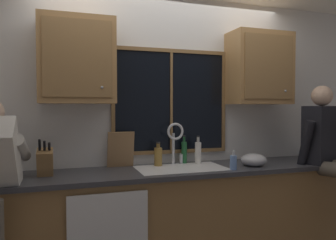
# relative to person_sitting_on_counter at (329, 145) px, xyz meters

# --- Properties ---
(back_wall) EXTENTS (6.00, 0.12, 2.55)m
(back_wall) POSITION_rel_person_sitting_on_counter_xyz_m (-1.46, 0.63, 0.17)
(back_wall) COLOR silver
(back_wall) RESTS_ON floor
(window_glass) EXTENTS (1.10, 0.02, 0.95)m
(window_glass) POSITION_rel_person_sitting_on_counter_xyz_m (-1.40, 0.56, 0.42)
(window_glass) COLOR black
(window_frame_top) EXTENTS (1.17, 0.02, 0.04)m
(window_frame_top) POSITION_rel_person_sitting_on_counter_xyz_m (-1.40, 0.55, 0.91)
(window_frame_top) COLOR brown
(window_frame_bottom) EXTENTS (1.17, 0.02, 0.04)m
(window_frame_bottom) POSITION_rel_person_sitting_on_counter_xyz_m (-1.40, 0.55, -0.07)
(window_frame_bottom) COLOR brown
(window_frame_left) EXTENTS (0.03, 0.02, 0.95)m
(window_frame_left) POSITION_rel_person_sitting_on_counter_xyz_m (-1.97, 0.55, 0.42)
(window_frame_left) COLOR brown
(window_frame_right) EXTENTS (0.03, 0.02, 0.95)m
(window_frame_right) POSITION_rel_person_sitting_on_counter_xyz_m (-0.84, 0.55, 0.42)
(window_frame_right) COLOR brown
(window_mullion_center) EXTENTS (0.02, 0.02, 0.95)m
(window_mullion_center) POSITION_rel_person_sitting_on_counter_xyz_m (-1.40, 0.55, 0.42)
(window_mullion_center) COLOR brown
(lower_cabinet_run) EXTENTS (3.60, 0.58, 0.88)m
(lower_cabinet_run) POSITION_rel_person_sitting_on_counter_xyz_m (-1.46, 0.28, -0.66)
(lower_cabinet_run) COLOR olive
(lower_cabinet_run) RESTS_ON floor
(countertop) EXTENTS (3.66, 0.62, 0.04)m
(countertop) POSITION_rel_person_sitting_on_counter_xyz_m (-1.46, 0.26, -0.20)
(countertop) COLOR #38383D
(countertop) RESTS_ON lower_cabinet_run
(upper_cabinet_left) EXTENTS (0.62, 0.36, 0.72)m
(upper_cabinet_left) POSITION_rel_person_sitting_on_counter_xyz_m (-2.29, 0.40, 0.76)
(upper_cabinet_left) COLOR #A87A47
(upper_cabinet_right) EXTENTS (0.62, 0.36, 0.72)m
(upper_cabinet_right) POSITION_rel_person_sitting_on_counter_xyz_m (-0.51, 0.40, 0.76)
(upper_cabinet_right) COLOR #A87A47
(sink) EXTENTS (0.80, 0.46, 0.21)m
(sink) POSITION_rel_person_sitting_on_counter_xyz_m (-1.40, 0.27, -0.28)
(sink) COLOR silver
(sink) RESTS_ON lower_cabinet_run
(faucet) EXTENTS (0.18, 0.09, 0.40)m
(faucet) POSITION_rel_person_sitting_on_counter_xyz_m (-1.40, 0.45, 0.07)
(faucet) COLOR silver
(faucet) RESTS_ON countertop
(person_sitting_on_counter) EXTENTS (0.54, 0.66, 1.26)m
(person_sitting_on_counter) POSITION_rel_person_sitting_on_counter_xyz_m (0.00, 0.00, 0.00)
(person_sitting_on_counter) COLOR #595147
(person_sitting_on_counter) RESTS_ON countertop
(knife_block) EXTENTS (0.12, 0.18, 0.32)m
(knife_block) POSITION_rel_person_sitting_on_counter_xyz_m (-2.55, 0.28, -0.08)
(knife_block) COLOR olive
(knife_block) RESTS_ON countertop
(cutting_board) EXTENTS (0.24, 0.09, 0.33)m
(cutting_board) POSITION_rel_person_sitting_on_counter_xyz_m (-1.91, 0.49, -0.02)
(cutting_board) COLOR #997047
(cutting_board) RESTS_ON countertop
(mixing_bowl) EXTENTS (0.24, 0.24, 0.12)m
(mixing_bowl) POSITION_rel_person_sitting_on_counter_xyz_m (-0.72, 0.17, -0.13)
(mixing_bowl) COLOR #B7B7BC
(mixing_bowl) RESTS_ON countertop
(soap_dispenser) EXTENTS (0.06, 0.07, 0.17)m
(soap_dispenser) POSITION_rel_person_sitting_on_counter_xyz_m (-0.99, 0.06, -0.12)
(soap_dispenser) COLOR #668CCC
(soap_dispenser) RESTS_ON countertop
(bottle_green_glass) EXTENTS (0.07, 0.07, 0.22)m
(bottle_green_glass) POSITION_rel_person_sitting_on_counter_xyz_m (-1.57, 0.44, -0.09)
(bottle_green_glass) COLOR olive
(bottle_green_glass) RESTS_ON countertop
(bottle_tall_clear) EXTENTS (0.06, 0.06, 0.27)m
(bottle_tall_clear) POSITION_rel_person_sitting_on_counter_xyz_m (-1.29, 0.50, -0.07)
(bottle_tall_clear) COLOR #1E592D
(bottle_tall_clear) RESTS_ON countertop
(bottle_amber_small) EXTENTS (0.06, 0.06, 0.27)m
(bottle_amber_small) POSITION_rel_person_sitting_on_counter_xyz_m (-1.17, 0.43, -0.07)
(bottle_amber_small) COLOR silver
(bottle_amber_small) RESTS_ON countertop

